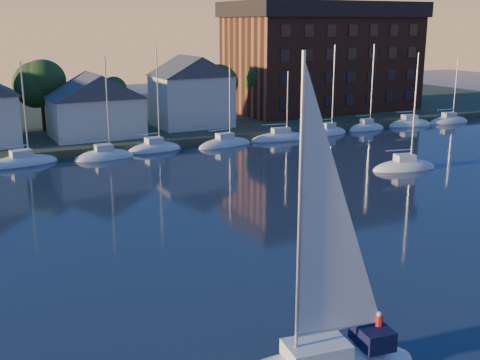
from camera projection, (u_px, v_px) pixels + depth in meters
shoreline_land at (107, 121)px, 95.66m from camera, size 160.00×50.00×2.00m
wooden_dock at (155, 147)px, 75.85m from camera, size 120.00×3.00×1.00m
clubhouse_centre at (95, 104)px, 76.21m from camera, size 11.55×8.40×8.08m
clubhouse_east at (191, 90)px, 83.87m from camera, size 10.50×8.40×9.80m
condo_block at (322, 56)px, 99.46m from camera, size 31.00×17.00×17.40m
tree_line at (141, 81)px, 84.38m from camera, size 93.40×5.40×8.90m
moored_fleet at (193, 147)px, 75.00m from camera, size 95.50×2.40×12.05m
drifting_sailboat_right at (404, 169)px, 64.15m from camera, size 7.66×3.94×11.61m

